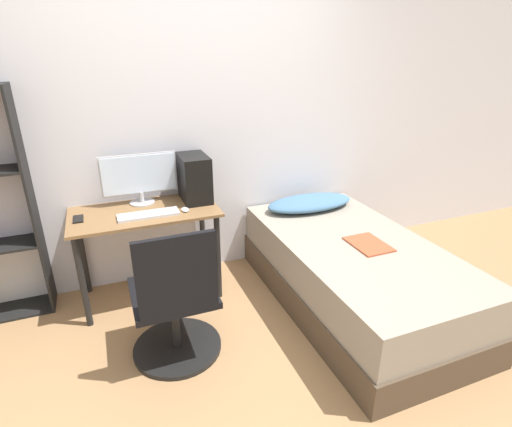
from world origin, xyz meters
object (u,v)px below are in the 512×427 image
Objects in this scene: bed at (353,273)px; monitor at (139,177)px; office_chair at (176,310)px; keyboard at (149,215)px; pc_tower at (194,178)px.

monitor reaches higher than bed.
office_chair is 1.36m from bed.
bed is at bearing -31.57° from monitor.
office_chair reaches higher than keyboard.
keyboard is 1.20× the size of pc_tower.
keyboard is (0.01, -0.29, -0.20)m from monitor.
pc_tower reaches higher than bed.
bed is 4.51× the size of keyboard.
monitor reaches higher than keyboard.
pc_tower is at bearing -11.45° from monitor.
keyboard is at bearing -88.19° from monitor.
office_chair is at bearing -86.97° from keyboard.
office_chair is at bearing -112.55° from pc_tower.
pc_tower is at bearing 67.45° from office_chair.
office_chair is 2.58× the size of pc_tower.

